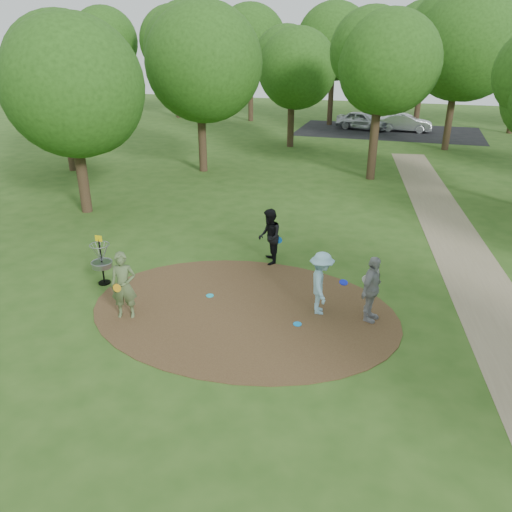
% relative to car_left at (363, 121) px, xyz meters
% --- Properties ---
extents(ground, '(100.00, 100.00, 0.00)m').
position_rel_car_left_xyz_m(ground, '(0.08, -30.31, -0.71)').
color(ground, '#2D5119').
rests_on(ground, ground).
extents(dirt_clearing, '(8.40, 8.40, 0.02)m').
position_rel_car_left_xyz_m(dirt_clearing, '(0.08, -30.31, -0.70)').
color(dirt_clearing, '#47301C').
rests_on(dirt_clearing, ground).
extents(footpath, '(7.55, 39.89, 0.01)m').
position_rel_car_left_xyz_m(footpath, '(6.58, -28.31, -0.70)').
color(footpath, '#8C7A5B').
rests_on(footpath, ground).
extents(parking_lot, '(14.00, 8.00, 0.01)m').
position_rel_car_left_xyz_m(parking_lot, '(2.08, -0.31, -0.70)').
color(parking_lot, black).
rests_on(parking_lot, ground).
extents(player_observer_with_disc, '(0.77, 0.63, 1.83)m').
position_rel_car_left_xyz_m(player_observer_with_disc, '(-2.75, -31.54, 0.21)').
color(player_observer_with_disc, '#51663B').
rests_on(player_observer_with_disc, ground).
extents(player_throwing_with_disc, '(1.18, 1.25, 1.74)m').
position_rel_car_left_xyz_m(player_throwing_with_disc, '(2.09, -29.82, 0.16)').
color(player_throwing_with_disc, '#94C9DC').
rests_on(player_throwing_with_disc, ground).
extents(player_walking_with_disc, '(0.94, 1.06, 1.83)m').
position_rel_car_left_xyz_m(player_walking_with_disc, '(-0.09, -27.11, 0.21)').
color(player_walking_with_disc, black).
rests_on(player_walking_with_disc, ground).
extents(player_waiting_with_disc, '(0.74, 1.13, 1.79)m').
position_rel_car_left_xyz_m(player_waiting_with_disc, '(3.39, -29.83, 0.19)').
color(player_waiting_with_disc, '#9A9A9C').
rests_on(player_waiting_with_disc, ground).
extents(disc_ground_cyan, '(0.22, 0.22, 0.02)m').
position_rel_car_left_xyz_m(disc_ground_cyan, '(-1.07, -29.86, -0.68)').
color(disc_ground_cyan, '#1BBCDA').
rests_on(disc_ground_cyan, dirt_clearing).
extents(disc_ground_blue, '(0.22, 0.22, 0.02)m').
position_rel_car_left_xyz_m(disc_ground_blue, '(1.66, -30.63, -0.68)').
color(disc_ground_blue, '#0D8FE0').
rests_on(disc_ground_blue, dirt_clearing).
extents(car_left, '(4.44, 2.69, 1.41)m').
position_rel_car_left_xyz_m(car_left, '(0.00, 0.00, 0.00)').
color(car_left, '#B0B4B8').
rests_on(car_left, ground).
extents(car_right, '(4.07, 1.51, 1.33)m').
position_rel_car_left_xyz_m(car_right, '(3.30, 0.07, -0.04)').
color(car_right, '#B4B7BC').
rests_on(car_right, ground).
extents(disc_golf_basket, '(0.63, 0.63, 1.54)m').
position_rel_car_left_xyz_m(disc_golf_basket, '(-4.42, -30.01, 0.17)').
color(disc_golf_basket, black).
rests_on(disc_golf_basket, ground).
extents(tree_ring, '(37.09, 45.90, 9.48)m').
position_rel_car_left_xyz_m(tree_ring, '(2.01, -21.19, 4.49)').
color(tree_ring, '#332316').
rests_on(tree_ring, ground).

